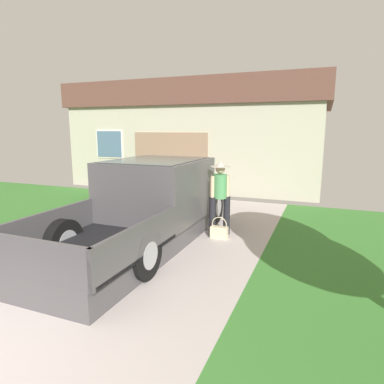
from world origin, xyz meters
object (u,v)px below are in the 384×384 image
object	(u,v)px
handbag	(219,231)
house_with_garage	(209,134)
wheeled_trash_bin	(103,182)
pickup_truck	(154,204)
person_with_hat	(220,194)

from	to	relation	value
handbag	house_with_garage	xyz separation A→B (m)	(-2.95, 7.89, 1.94)
wheeled_trash_bin	pickup_truck	bearing A→B (deg)	-40.73
person_with_hat	handbag	size ratio (longest dim) A/B	3.46
house_with_garage	pickup_truck	bearing A→B (deg)	-79.01
pickup_truck	wheeled_trash_bin	world-z (taller)	pickup_truck
person_with_hat	handbag	distance (m)	0.81
handbag	wheeled_trash_bin	distance (m)	5.60
person_with_hat	wheeled_trash_bin	bearing A→B (deg)	-62.81
pickup_truck	handbag	distance (m)	1.53
house_with_garage	handbag	bearing A→B (deg)	-69.51
handbag	pickup_truck	bearing A→B (deg)	-159.48
house_with_garage	wheeled_trash_bin	world-z (taller)	house_with_garage
person_with_hat	handbag	bearing A→B (deg)	69.29
person_with_hat	wheeled_trash_bin	size ratio (longest dim) A/B	1.62
pickup_truck	wheeled_trash_bin	bearing A→B (deg)	139.74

